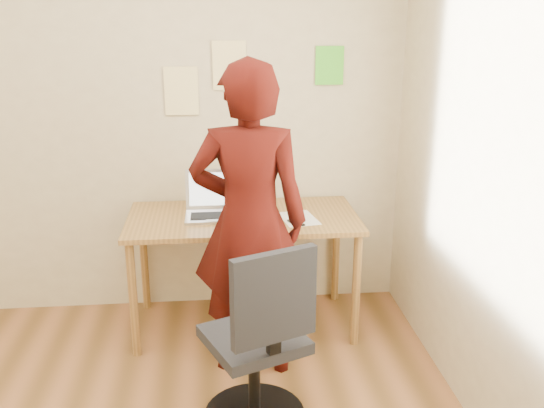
{
  "coord_description": "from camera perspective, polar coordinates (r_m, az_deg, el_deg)",
  "views": [
    {
      "loc": [
        0.52,
        -2.11,
        1.94
      ],
      "look_at": [
        0.82,
        0.95,
        0.95
      ],
      "focal_mm": 40.0,
      "sensor_mm": 36.0,
      "label": 1
    }
  ],
  "objects": [
    {
      "name": "person",
      "position": [
        3.22,
        -2.17,
        -1.69
      ],
      "size": [
        0.68,
        0.49,
        1.73
      ],
      "primitive_type": "imported",
      "rotation": [
        0.0,
        0.0,
        3.01
      ],
      "color": "#3A0B08",
      "rests_on": "ground"
    },
    {
      "name": "wall_note_right",
      "position": [
        3.94,
        5.44,
        12.85
      ],
      "size": [
        0.18,
        0.0,
        0.24
      ],
      "primitive_type": "cube",
      "color": "#52D32F",
      "rests_on": "room"
    },
    {
      "name": "wall_note_left",
      "position": [
        3.89,
        -8.52,
        10.47
      ],
      "size": [
        0.21,
        0.0,
        0.3
      ],
      "primitive_type": "cube",
      "color": "#FDE597",
      "rests_on": "room"
    },
    {
      "name": "phone",
      "position": [
        3.57,
        2.28,
        -1.77
      ],
      "size": [
        0.1,
        0.13,
        0.01
      ],
      "rotation": [
        0.0,
        0.0,
        0.34
      ],
      "color": "black",
      "rests_on": "desk"
    },
    {
      "name": "paper_sheet",
      "position": [
        3.65,
        2.52,
        -1.36
      ],
      "size": [
        0.24,
        0.31,
        0.0
      ],
      "primitive_type": "cube",
      "rotation": [
        0.0,
        0.0,
        0.17
      ],
      "color": "white",
      "rests_on": "desk"
    },
    {
      "name": "wall_note_mid",
      "position": [
        3.87,
        -4.04,
        12.87
      ],
      "size": [
        0.21,
        0.0,
        0.3
      ],
      "primitive_type": "cube",
      "color": "#FDE597",
      "rests_on": "room"
    },
    {
      "name": "office_chair",
      "position": [
        2.93,
        -1.15,
        -13.67
      ],
      "size": [
        0.55,
        0.56,
        0.96
      ],
      "rotation": [
        0.0,
        0.0,
        0.4
      ],
      "color": "black",
      "rests_on": "ground"
    },
    {
      "name": "room",
      "position": [
        2.26,
        -18.75,
        1.71
      ],
      "size": [
        3.58,
        3.58,
        2.78
      ],
      "color": "brown",
      "rests_on": "ground"
    },
    {
      "name": "laptop",
      "position": [
        3.71,
        -5.39,
        -0.24
      ],
      "size": [
        0.36,
        0.32,
        0.26
      ],
      "rotation": [
        0.0,
        0.0,
        -0.01
      ],
      "color": "silver",
      "rests_on": "desk"
    },
    {
      "name": "desk",
      "position": [
        3.73,
        -2.73,
        -2.4
      ],
      "size": [
        1.4,
        0.7,
        0.74
      ],
      "color": "olive",
      "rests_on": "ground"
    }
  ]
}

